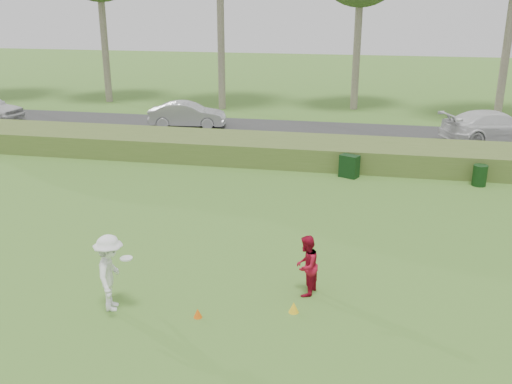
% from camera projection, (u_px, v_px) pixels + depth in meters
% --- Properties ---
extents(ground, '(120.00, 120.00, 0.00)m').
position_uv_depth(ground, '(221.00, 302.00, 12.92)').
color(ground, '#3D7025').
rests_on(ground, ground).
extents(reed_strip, '(80.00, 3.00, 0.90)m').
position_uv_depth(reed_strip, '(294.00, 151.00, 23.90)').
color(reed_strip, '#496227').
rests_on(reed_strip, ground).
extents(park_road, '(80.00, 6.00, 0.06)m').
position_uv_depth(park_road, '(307.00, 134.00, 28.67)').
color(park_road, '#2D2D2D').
rests_on(park_road, ground).
extents(player_white, '(1.00, 1.26, 1.74)m').
position_uv_depth(player_white, '(110.00, 273.00, 12.38)').
color(player_white, white).
rests_on(player_white, ground).
extents(player_red, '(0.69, 0.81, 1.45)m').
position_uv_depth(player_red, '(306.00, 266.00, 13.05)').
color(player_red, '#A20D27').
rests_on(player_red, ground).
extents(cone_orange, '(0.19, 0.19, 0.21)m').
position_uv_depth(cone_orange, '(198.00, 313.00, 12.27)').
color(cone_orange, '#F7610D').
rests_on(cone_orange, ground).
extents(cone_yellow, '(0.23, 0.23, 0.25)m').
position_uv_depth(cone_yellow, '(294.00, 307.00, 12.46)').
color(cone_yellow, yellow).
rests_on(cone_yellow, ground).
extents(utility_cabinet, '(0.81, 0.69, 0.87)m').
position_uv_depth(utility_cabinet, '(349.00, 166.00, 21.76)').
color(utility_cabinet, black).
rests_on(utility_cabinet, ground).
extents(trash_bin, '(0.65, 0.65, 0.77)m').
position_uv_depth(trash_bin, '(480.00, 175.00, 20.80)').
color(trash_bin, black).
rests_on(trash_bin, ground).
extents(car_mid, '(4.13, 1.94, 1.31)m').
position_uv_depth(car_mid, '(187.00, 115.00, 29.89)').
color(car_mid, silver).
rests_on(car_mid, park_road).
extents(car_right, '(5.44, 3.79, 1.46)m').
position_uv_depth(car_right, '(495.00, 126.00, 26.79)').
color(car_right, silver).
rests_on(car_right, park_road).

